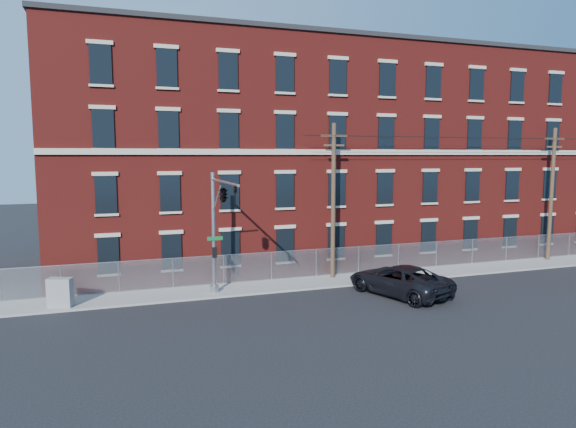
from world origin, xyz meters
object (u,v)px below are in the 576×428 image
(utility_pole_near, at_px, (333,198))
(pickup_truck, at_px, (399,280))
(utility_cabinet, at_px, (60,292))
(traffic_signal_mast, at_px, (221,206))

(utility_pole_near, height_order, pickup_truck, utility_pole_near)
(utility_pole_near, height_order, utility_cabinet, utility_pole_near)
(utility_pole_near, bearing_deg, traffic_signal_mast, -156.86)
(utility_pole_near, relative_size, utility_cabinet, 6.50)
(traffic_signal_mast, bearing_deg, utility_pole_near, 23.14)
(utility_pole_near, distance_m, utility_cabinet, 16.89)
(traffic_signal_mast, relative_size, utility_pole_near, 0.70)
(traffic_signal_mast, height_order, utility_cabinet, traffic_signal_mast)
(utility_pole_near, relative_size, pickup_truck, 1.58)
(utility_pole_near, xyz_separation_m, pickup_truck, (2.14, -4.68, -4.46))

